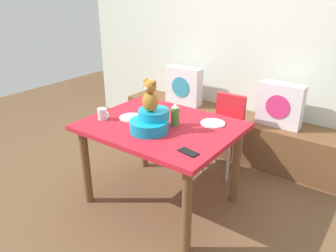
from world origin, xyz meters
TOP-DOWN VIEW (x-y plane):
  - ground_plane at (0.00, 0.00)m, footprint 8.00×8.00m
  - back_wall at (0.00, 1.50)m, footprint 4.40×0.10m
  - window_bench at (0.00, 1.23)m, footprint 2.60×0.44m
  - pillow_floral_left at (-0.57, 1.21)m, footprint 0.44×0.15m
  - pillow_floral_right at (0.58, 1.21)m, footprint 0.44×0.15m
  - dining_table at (0.00, 0.00)m, footprint 1.21×0.95m
  - highchair at (0.19, 0.79)m, footprint 0.34×0.46m
  - infant_seat_teal at (0.01, -0.14)m, footprint 0.30×0.33m
  - teddy_bear at (0.01, -0.14)m, footprint 0.13×0.12m
  - ketchup_bottle at (0.10, 0.06)m, footprint 0.07×0.07m
  - coffee_mug at (-0.46, -0.20)m, footprint 0.12×0.08m
  - dinner_plate_near at (0.34, 0.26)m, footprint 0.20×0.20m
  - dinner_plate_far at (-0.28, -0.04)m, footprint 0.20×0.20m
  - cell_phone at (0.45, -0.28)m, footprint 0.15×0.09m

SIDE VIEW (x-z plane):
  - ground_plane at x=0.00m, z-range 0.00..0.00m
  - window_bench at x=0.00m, z-range 0.00..0.46m
  - highchair at x=0.19m, z-range 0.13..0.92m
  - dining_table at x=0.00m, z-range 0.27..1.01m
  - pillow_floral_left at x=-0.57m, z-range 0.46..0.90m
  - pillow_floral_right at x=0.58m, z-range 0.46..0.90m
  - cell_phone at x=0.45m, z-range 0.74..0.75m
  - dinner_plate_near at x=0.34m, z-range 0.74..0.75m
  - dinner_plate_far at x=-0.28m, z-range 0.74..0.75m
  - coffee_mug at x=-0.46m, z-range 0.74..0.84m
  - infant_seat_teal at x=0.01m, z-range 0.73..0.89m
  - ketchup_bottle at x=0.10m, z-range 0.73..0.92m
  - teddy_bear at x=0.01m, z-range 0.89..1.14m
  - back_wall at x=0.00m, z-range 0.00..2.60m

